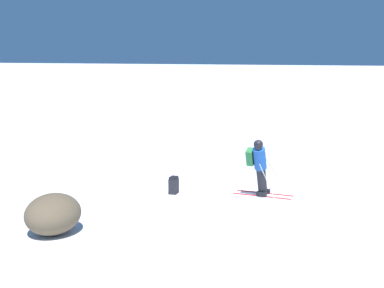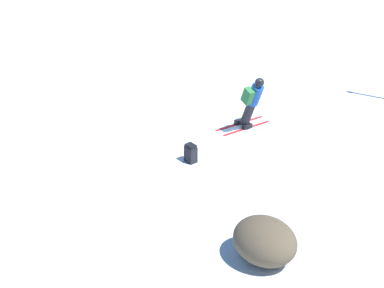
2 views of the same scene
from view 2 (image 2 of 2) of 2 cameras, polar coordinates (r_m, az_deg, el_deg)
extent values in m
plane|color=white|center=(18.67, 3.92, 1.94)|extent=(300.00, 300.00, 0.00)
cube|color=red|center=(18.34, 4.92, 1.42)|extent=(0.23, 1.68, 0.01)
cube|color=red|center=(18.59, 4.23, 1.83)|extent=(0.23, 1.68, 0.01)
cube|color=black|center=(18.31, 4.93, 1.60)|extent=(0.16, 0.29, 0.12)
cube|color=black|center=(18.56, 4.23, 2.01)|extent=(0.16, 0.29, 0.12)
cylinder|color=black|center=(18.12, 5.01, 2.77)|extent=(0.55, 0.30, 0.83)
cylinder|color=#194799|center=(17.68, 5.62, 4.39)|extent=(0.57, 0.39, 0.70)
sphere|color=tan|center=(17.42, 6.00, 5.39)|extent=(0.31, 0.25, 0.29)
sphere|color=black|center=(17.40, 6.02, 5.46)|extent=(0.35, 0.28, 0.33)
cube|color=#236633|center=(17.50, 4.98, 4.27)|extent=(0.44, 0.22, 0.51)
cylinder|color=#B7B7BC|center=(17.99, 6.64, 2.57)|extent=(0.05, 0.52, 1.04)
cylinder|color=#B7B7BC|center=(18.53, 4.99, 3.72)|extent=(0.85, 0.60, 1.21)
cube|color=black|center=(16.47, -0.11, -0.91)|extent=(0.30, 0.22, 0.44)
cube|color=black|center=(16.35, -0.12, -0.14)|extent=(0.27, 0.20, 0.06)
ellipsoid|color=brown|center=(13.04, 6.49, -8.55)|extent=(1.40, 1.19, 0.91)
camera|label=1|loc=(15.09, 58.04, -1.76)|focal=50.00mm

